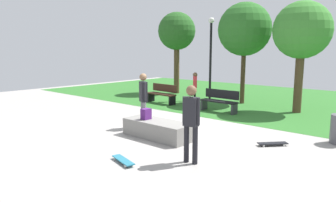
{
  "coord_description": "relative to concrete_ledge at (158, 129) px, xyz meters",
  "views": [
    {
      "loc": [
        6.15,
        -7.42,
        2.52
      ],
      "look_at": [
        0.11,
        -0.55,
        1.03
      ],
      "focal_mm": 33.27,
      "sensor_mm": 36.0,
      "label": 1
    }
  ],
  "objects": [
    {
      "name": "tree_slender_maple",
      "position": [
        1.73,
        6.51,
        3.02
      ],
      "size": [
        2.27,
        2.27,
        4.45
      ],
      "color": "#4C3823",
      "rests_on": "grass_lawn"
    },
    {
      "name": "skater_performing_trick",
      "position": [
        1.98,
        -1.02,
        0.79
      ],
      "size": [
        0.43,
        0.25,
        1.77
      ],
      "color": "black",
      "rests_on": "ground_plane"
    },
    {
      "name": "lamp_post",
      "position": [
        -2.82,
        6.94,
        2.27
      ],
      "size": [
        0.28,
        0.28,
        4.14
      ],
      "color": "black",
      "rests_on": "ground_plane"
    },
    {
      "name": "tree_young_birch",
      "position": [
        -1.05,
        7.05,
        3.22
      ],
      "size": [
        2.47,
        2.47,
        4.73
      ],
      "color": "#42301E",
      "rests_on": "grass_lawn"
    },
    {
      "name": "ground_plane",
      "position": [
        -0.11,
        1.01,
        -0.25
      ],
      "size": [
        28.0,
        28.0,
        0.0
      ],
      "primitive_type": "plane",
      "color": "#9E9993"
    },
    {
      "name": "tree_broad_elm",
      "position": [
        -5.74,
        7.77,
        3.32
      ],
      "size": [
        2.17,
        2.17,
        4.71
      ],
      "color": "#4C3823",
      "rests_on": "grass_lawn"
    },
    {
      "name": "concrete_ledge",
      "position": [
        0.0,
        0.0,
        0.0
      ],
      "size": [
        2.14,
        0.81,
        0.5
      ],
      "primitive_type": "cube",
      "color": "gray",
      "rests_on": "ground_plane"
    },
    {
      "name": "park_bench_center_lawn",
      "position": [
        -0.72,
        4.51,
        0.23
      ],
      "size": [
        1.61,
        0.51,
        0.91
      ],
      "color": "black",
      "rests_on": "ground_plane"
    },
    {
      "name": "park_bench_near_path",
      "position": [
        -3.95,
        4.55,
        0.23
      ],
      "size": [
        1.63,
        0.58,
        0.91
      ],
      "color": "#331E14",
      "rests_on": "ground_plane"
    },
    {
      "name": "grass_lawn",
      "position": [
        -0.11,
        9.09,
        -0.25
      ],
      "size": [
        26.6,
        11.84,
        0.01
      ],
      "primitive_type": "cube",
      "color": "#2D6B28",
      "rests_on": "ground_plane"
    },
    {
      "name": "skateboard_by_ledge",
      "position": [
        0.83,
        -2.03,
        -0.18
      ],
      "size": [
        0.82,
        0.4,
        0.08
      ],
      "color": "teal",
      "rests_on": "ground_plane"
    },
    {
      "name": "cyclist_on_bicycle",
      "position": [
        -2.74,
        5.53,
        0.38
      ],
      "size": [
        1.09,
        1.53,
        1.52
      ],
      "color": "black",
      "rests_on": "ground_plane"
    },
    {
      "name": "skateboard_spare",
      "position": [
        2.85,
        1.46,
        -0.18
      ],
      "size": [
        0.68,
        0.73,
        0.08
      ],
      "color": "black",
      "rests_on": "ground_plane"
    },
    {
      "name": "skater_watching",
      "position": [
        -1.16,
        0.57,
        0.81
      ],
      "size": [
        0.39,
        0.33,
        1.79
      ],
      "color": "slate",
      "rests_on": "ground_plane"
    },
    {
      "name": "backpack_on_ledge",
      "position": [
        -0.41,
        -0.06,
        0.41
      ],
      "size": [
        0.2,
        0.28,
        0.32
      ],
      "primitive_type": "cube",
      "rotation": [
        0.0,
        0.0,
        1.56
      ],
      "color": "#4C1E66",
      "rests_on": "concrete_ledge"
    }
  ]
}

